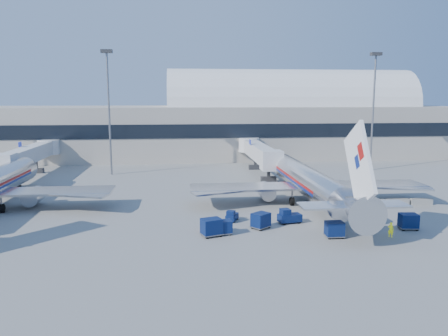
{
  "coord_description": "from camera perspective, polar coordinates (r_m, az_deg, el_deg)",
  "views": [
    {
      "loc": [
        -7.23,
        -51.6,
        14.17
      ],
      "look_at": [
        -1.4,
        6.0,
        4.78
      ],
      "focal_mm": 35.0,
      "sensor_mm": 36.0,
      "label": 1
    }
  ],
  "objects": [
    {
      "name": "jetbridge_mid",
      "position": [
        87.38,
        -23.86,
        1.69
      ],
      "size": [
        4.4,
        27.5,
        6.25
      ],
      "color": "silver",
      "rests_on": "ground"
    },
    {
      "name": "cart_solo_near",
      "position": [
        46.34,
        14.23,
        -7.75
      ],
      "size": [
        1.88,
        1.44,
        1.65
      ],
      "rotation": [
        0.0,
        0.0,
        -0.01
      ],
      "color": "#091947",
      "rests_on": "ground"
    },
    {
      "name": "barrier_mid",
      "position": [
        62.25,
        21.73,
        -4.19
      ],
      "size": [
        3.0,
        0.55,
        0.9
      ],
      "primitive_type": "cube",
      "color": "#9E9E96",
      "rests_on": "ground"
    },
    {
      "name": "cart_train_c",
      "position": [
        45.38,
        -1.65,
        -7.69
      ],
      "size": [
        2.5,
        2.2,
        1.84
      ],
      "rotation": [
        0.0,
        0.0,
        0.34
      ],
      "color": "#091947",
      "rests_on": "ground"
    },
    {
      "name": "cart_train_a",
      "position": [
        48.1,
        4.82,
        -6.81
      ],
      "size": [
        2.46,
        2.4,
        1.72
      ],
      "rotation": [
        0.0,
        0.0,
        0.69
      ],
      "color": "#091947",
      "rests_on": "ground"
    },
    {
      "name": "mast_east",
      "position": [
        89.7,
        18.99,
        9.11
      ],
      "size": [
        2.0,
        1.2,
        22.6
      ],
      "color": "slate",
      "rests_on": "ground"
    },
    {
      "name": "tug_lead",
      "position": [
        50.48,
        8.45,
        -6.29
      ],
      "size": [
        2.79,
        1.77,
        1.69
      ],
      "rotation": [
        0.0,
        0.0,
        0.2
      ],
      "color": "#091947",
      "rests_on": "ground"
    },
    {
      "name": "barrier_near",
      "position": [
        60.81,
        18.96,
        -4.34
      ],
      "size": [
        3.0,
        0.55,
        0.9
      ],
      "primitive_type": "cube",
      "color": "#9E9E96",
      "rests_on": "ground"
    },
    {
      "name": "cart_train_b",
      "position": [
        45.93,
        -0.04,
        -7.71
      ],
      "size": [
        1.88,
        1.54,
        1.51
      ],
      "rotation": [
        0.0,
        0.0,
        0.14
      ],
      "color": "#091947",
      "rests_on": "ground"
    },
    {
      "name": "tug_right",
      "position": [
        55.16,
        17.31,
        -5.34
      ],
      "size": [
        2.49,
        1.43,
        1.55
      ],
      "rotation": [
        0.0,
        0.0,
        -0.11
      ],
      "color": "#091947",
      "rests_on": "ground"
    },
    {
      "name": "airliner_main",
      "position": [
        59.76,
        11.1,
        -1.81
      ],
      "size": [
        32.0,
        37.26,
        12.07
      ],
      "color": "silver",
      "rests_on": "ground"
    },
    {
      "name": "jetbridge_near",
      "position": [
        84.36,
        4.39,
        2.21
      ],
      "size": [
        4.4,
        27.5,
        6.25
      ],
      "color": "silver",
      "rests_on": "ground"
    },
    {
      "name": "cart_solo_far",
      "position": [
        51.67,
        22.95,
        -6.4
      ],
      "size": [
        2.09,
        1.67,
        1.72
      ],
      "rotation": [
        0.0,
        0.0,
        -0.1
      ],
      "color": "#091947",
      "rests_on": "ground"
    },
    {
      "name": "tug_left",
      "position": [
        50.75,
        1.02,
        -6.3
      ],
      "size": [
        1.76,
        2.26,
        1.32
      ],
      "rotation": [
        0.0,
        0.0,
        1.14
      ],
      "color": "#091947",
      "rests_on": "ground"
    },
    {
      "name": "mast_west",
      "position": [
        82.6,
        -14.87,
        9.34
      ],
      "size": [
        2.0,
        1.2,
        22.6
      ],
      "color": "slate",
      "rests_on": "ground"
    },
    {
      "name": "ground",
      "position": [
        54.0,
        2.13,
        -6.01
      ],
      "size": [
        260.0,
        260.0,
        0.0
      ],
      "primitive_type": "plane",
      "color": "gray",
      "rests_on": "ground"
    },
    {
      "name": "cart_open_red",
      "position": [
        46.98,
        -1.27,
        -7.87
      ],
      "size": [
        2.26,
        1.85,
        0.53
      ],
      "rotation": [
        0.0,
        0.0,
        -0.27
      ],
      "color": "slate",
      "rests_on": "ground"
    },
    {
      "name": "ramp_worker",
      "position": [
        48.21,
        20.95,
        -7.53
      ],
      "size": [
        0.68,
        0.67,
        1.58
      ],
      "primitive_type": "imported",
      "rotation": [
        0.0,
        0.0,
        2.39
      ],
      "color": "#C8E017",
      "rests_on": "ground"
    },
    {
      "name": "barrier_far",
      "position": [
        63.83,
        24.37,
        -4.04
      ],
      "size": [
        3.0,
        0.55,
        0.9
      ],
      "primitive_type": "cube",
      "color": "#9E9E96",
      "rests_on": "ground"
    },
    {
      "name": "terminal",
      "position": [
        107.96,
        -9.19,
        5.56
      ],
      "size": [
        170.0,
        28.15,
        21.0
      ],
      "color": "#B2AA9E",
      "rests_on": "ground"
    }
  ]
}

